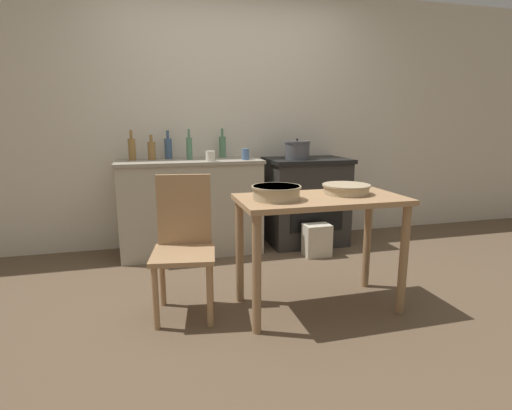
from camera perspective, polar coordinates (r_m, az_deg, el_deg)
name	(u,v)px	position (r m, az deg, el deg)	size (l,w,h in m)	color
ground_plane	(276,300)	(2.95, 2.88, -13.42)	(14.00, 14.00, 0.00)	brown
wall_back	(230,120)	(4.21, -3.73, 12.06)	(8.00, 0.07, 2.55)	beige
counter_cabinet	(191,206)	(3.92, -9.27, -0.18)	(1.35, 0.58, 0.90)	#B2A893
stove	(306,201)	(4.19, 7.14, 0.60)	(0.82, 0.61, 0.89)	#2D2B28
work_table	(320,217)	(2.68, 9.16, -1.70)	(1.09, 0.55, 0.78)	#A87F56
chair	(184,242)	(2.68, -10.24, -5.24)	(0.46, 0.46, 0.92)	#A87F56
flour_sack	(317,240)	(3.85, 8.69, -4.98)	(0.25, 0.17, 0.31)	beige
stock_pot	(297,150)	(4.01, 5.88, 7.84)	(0.26, 0.26, 0.20)	#4C4C51
mixing_bowl_large	(276,192)	(2.52, 2.92, 1.87)	(0.31, 0.31, 0.09)	tan
mixing_bowl_small	(346,188)	(2.78, 12.76, 2.33)	(0.33, 0.33, 0.07)	tan
bottle_far_left	(222,146)	(4.05, -4.82, 8.36)	(0.07, 0.07, 0.29)	#517F5B
bottle_left	(132,149)	(3.91, -17.31, 7.68)	(0.07, 0.07, 0.28)	olive
bottle_mid_left	(152,150)	(3.89, -14.68, 7.57)	(0.07, 0.07, 0.23)	olive
bottle_center_left	(168,148)	(3.97, -12.42, 7.97)	(0.07, 0.07, 0.27)	#3D5675
bottle_center	(189,148)	(3.88, -9.52, 8.08)	(0.06, 0.06, 0.29)	#517F5B
cup_center_right	(246,154)	(3.79, -1.50, 7.26)	(0.07, 0.07, 0.10)	#4C6B99
cup_mid_right	(210,156)	(3.68, -6.53, 6.96)	(0.09, 0.09, 0.09)	silver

